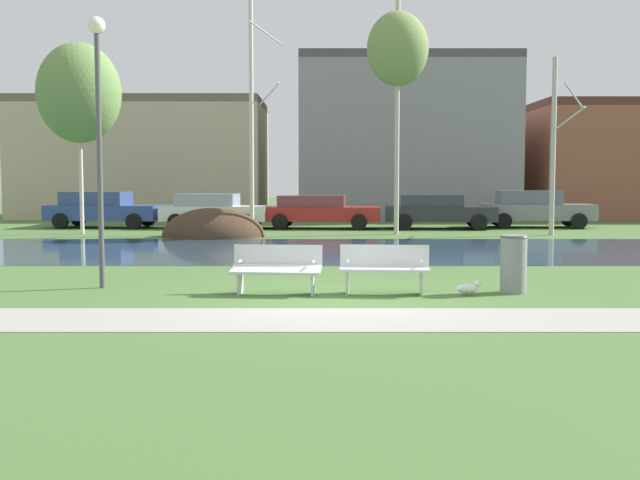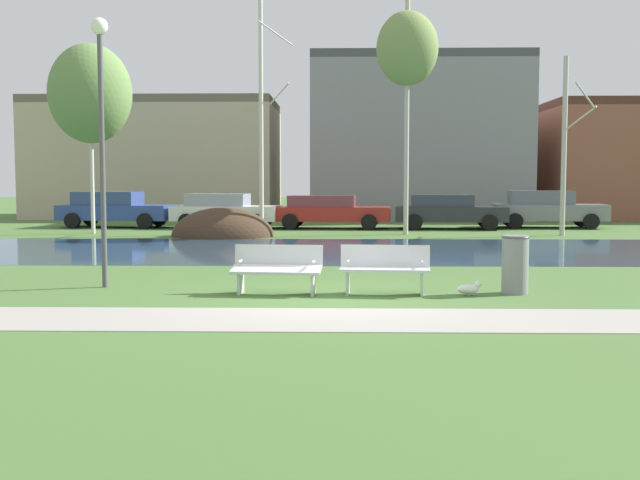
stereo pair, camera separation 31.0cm
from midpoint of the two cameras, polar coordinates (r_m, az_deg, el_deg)
name	(u,v)px [view 1 (the left image)]	position (r m, az deg, el deg)	size (l,w,h in m)	color
ground_plane	(327,247)	(23.24, 0.12, -0.54)	(120.00, 120.00, 0.00)	#476B33
paved_path_strip	(333,319)	(11.44, 0.19, -5.84)	(60.00, 1.91, 0.01)	#9E998E
river_band	(327,250)	(22.31, 0.13, -0.74)	(80.00, 8.08, 0.01)	#2D475B
soil_mound	(214,237)	(27.69, -8.06, 0.24)	(3.63, 2.85, 2.06)	#423021
bench_left	(278,268)	(13.90, -3.77, -2.05)	(1.64, 0.70, 0.87)	silver
bench_right	(385,268)	(13.90, 4.16, -2.05)	(1.64, 0.70, 0.87)	silver
trash_bin	(514,263)	(14.39, 13.46, -1.66)	(0.50, 0.50, 1.05)	gray
seagull	(469,288)	(13.97, 10.27, -3.48)	(0.46, 0.17, 0.27)	white
streetlamp	(99,107)	(15.23, -16.42, 9.35)	(0.32, 0.32, 5.03)	#4C4C51
birch_far_left	(80,93)	(30.21, -17.45, 10.22)	(3.03, 3.03, 6.98)	beige
birch_left	(253,108)	(29.01, -5.24, 9.62)	(1.27, 2.24, 9.12)	beige
birch_center_left	(399,50)	(29.00, 5.46, 13.68)	(2.23, 2.23, 8.61)	#BCB7A8
birch_center	(555,145)	(29.22, 16.55, 6.70)	(1.19, 2.10, 6.35)	#BCB7A8
parked_van_nearest_blue	(103,209)	(33.71, -15.83, 2.22)	(4.79, 2.41, 1.49)	#2D4793
parked_sedan_second_white	(214,210)	(32.23, -8.01, 2.20)	(4.47, 2.36, 1.42)	silver
parked_hatch_third_red	(320,211)	(31.82, -0.31, 2.17)	(4.93, 2.34, 1.36)	maroon
parked_wagon_fourth_dark	(439,210)	(32.01, 8.40, 2.16)	(4.59, 2.42, 1.39)	#282B30
parked_suv_fifth_grey	(536,208)	(33.68, 15.26, 2.27)	(4.67, 2.35, 1.54)	slate
building_beige_block	(147,159)	(42.65, -12.73, 5.80)	(12.46, 7.58, 6.13)	#BCAD8E
building_grey_warehouse	(403,140)	(41.43, 5.90, 7.30)	(10.69, 8.55, 8.11)	gray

